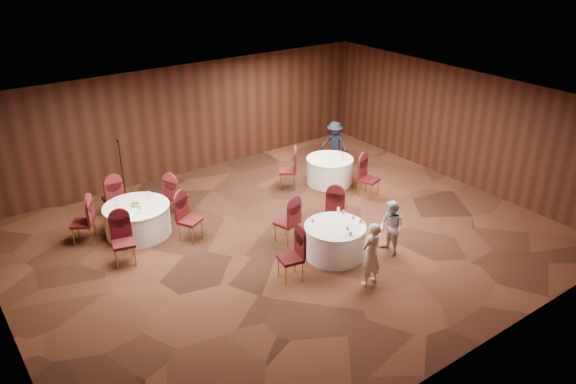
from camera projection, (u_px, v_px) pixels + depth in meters
ground at (286, 239)px, 13.21m from camera, size 12.00×12.00×0.00m
room_shell at (286, 162)px, 12.36m from camera, size 12.00×12.00×12.00m
table_main at (335, 240)px, 12.42m from camera, size 1.37×1.37×0.74m
table_left at (138, 220)px, 13.30m from camera, size 1.55×1.55×0.74m
table_right at (330, 170)px, 15.96m from camera, size 1.33×1.33×0.74m
chairs_main at (306, 228)px, 12.67m from camera, size 2.89×1.92×1.00m
chairs_left at (138, 215)px, 13.24m from camera, size 3.10×2.87×1.00m
chairs_right at (327, 175)px, 15.37m from camera, size 2.12×2.47×1.00m
tabletop_main at (345, 220)px, 12.29m from camera, size 1.10×1.00×0.22m
tabletop_left at (136, 203)px, 13.10m from camera, size 0.79×0.74×0.22m
tabletop_right at (342, 155)px, 15.65m from camera, size 0.08×0.08×0.22m
mic_stand at (124, 182)px, 14.95m from camera, size 0.24×0.24×1.68m
woman_a at (371, 254)px, 11.28m from camera, size 0.53×0.36×1.41m
woman_b at (391, 228)px, 12.37m from camera, size 0.58×0.69×1.29m
man_c at (335, 144)px, 17.04m from camera, size 0.81×1.02×1.38m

